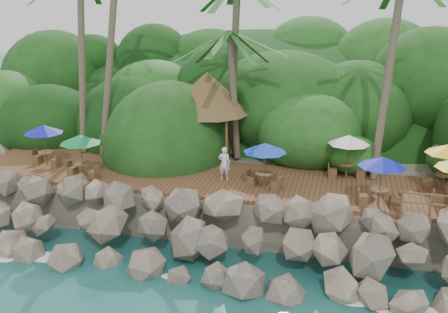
# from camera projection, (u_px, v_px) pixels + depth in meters

# --- Properties ---
(ground) EXTENTS (140.00, 140.00, 0.00)m
(ground) POSITION_uv_depth(u_px,v_px,m) (186.00, 285.00, 19.81)
(ground) COLOR #19514F
(ground) RESTS_ON ground
(land_base) EXTENTS (32.00, 25.20, 2.10)m
(land_base) POSITION_uv_depth(u_px,v_px,m) (260.00, 146.00, 34.26)
(land_base) COLOR gray
(land_base) RESTS_ON ground
(jungle_hill) EXTENTS (44.80, 28.00, 15.40)m
(jungle_hill) POSITION_uv_depth(u_px,v_px,m) (276.00, 133.00, 41.51)
(jungle_hill) COLOR #143811
(jungle_hill) RESTS_ON ground
(seawall) EXTENTS (29.00, 4.00, 2.30)m
(seawall) POSITION_uv_depth(u_px,v_px,m) (201.00, 236.00, 21.30)
(seawall) COLOR gray
(seawall) RESTS_ON ground
(terrace) EXTENTS (26.00, 5.00, 0.20)m
(terrace) POSITION_uv_depth(u_px,v_px,m) (224.00, 180.00, 24.68)
(terrace) COLOR brown
(terrace) RESTS_ON land_base
(jungle_foliage) EXTENTS (44.00, 16.00, 12.00)m
(jungle_foliage) POSITION_uv_depth(u_px,v_px,m) (257.00, 165.00, 33.66)
(jungle_foliage) COLOR #143811
(jungle_foliage) RESTS_ON ground
(foam_line) EXTENTS (25.20, 0.80, 0.06)m
(foam_line) POSITION_uv_depth(u_px,v_px,m) (189.00, 280.00, 20.07)
(foam_line) COLOR white
(foam_line) RESTS_ON ground
(palapa) EXTENTS (4.68, 4.68, 4.60)m
(palapa) POSITION_uv_depth(u_px,v_px,m) (207.00, 92.00, 27.20)
(palapa) COLOR brown
(palapa) RESTS_ON ground
(dining_clusters) EXTENTS (21.62, 5.15, 2.15)m
(dining_clusters) POSITION_uv_depth(u_px,v_px,m) (240.00, 144.00, 23.94)
(dining_clusters) COLOR brown
(dining_clusters) RESTS_ON terrace
(waiter) EXTENTS (0.60, 0.39, 1.63)m
(waiter) POSITION_uv_depth(u_px,v_px,m) (224.00, 163.00, 24.21)
(waiter) COLOR white
(waiter) RESTS_ON terrace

